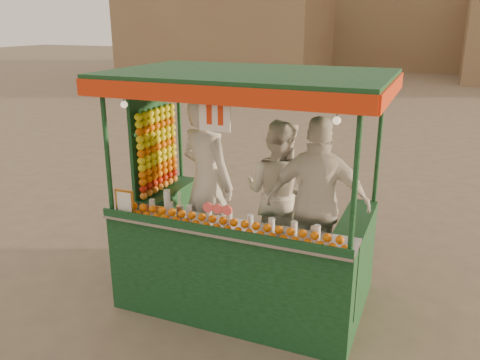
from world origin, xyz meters
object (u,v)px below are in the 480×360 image
at_px(vendor_left, 207,183).
at_px(vendor_middle, 278,193).
at_px(vendor_right, 318,203).
at_px(juice_cart, 238,233).

relative_size(vendor_left, vendor_middle, 1.18).
height_order(vendor_left, vendor_right, vendor_left).
relative_size(vendor_left, vendor_right, 1.09).
bearing_deg(vendor_middle, vendor_left, 38.68).
bearing_deg(vendor_right, vendor_left, -4.78).
height_order(juice_cart, vendor_middle, juice_cart).
bearing_deg(vendor_right, juice_cart, 7.47).
bearing_deg(juice_cart, vendor_right, 14.83).
distance_m(vendor_left, vendor_middle, 0.80).
bearing_deg(vendor_middle, juice_cart, 73.67).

